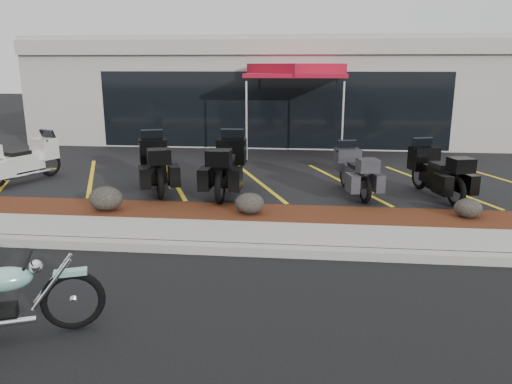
# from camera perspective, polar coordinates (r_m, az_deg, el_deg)

# --- Properties ---
(ground) EXTENTS (90.00, 90.00, 0.00)m
(ground) POSITION_cam_1_polar(r_m,az_deg,el_deg) (7.48, -4.40, -9.49)
(ground) COLOR black
(ground) RESTS_ON ground
(curb) EXTENTS (24.00, 0.25, 0.15)m
(curb) POSITION_cam_1_polar(r_m,az_deg,el_deg) (8.27, -3.29, -6.52)
(curb) COLOR gray
(curb) RESTS_ON ground
(sidewalk) EXTENTS (24.00, 1.20, 0.15)m
(sidewalk) POSITION_cam_1_polar(r_m,az_deg,el_deg) (8.92, -2.56, -4.93)
(sidewalk) COLOR gray
(sidewalk) RESTS_ON ground
(mulch_bed) EXTENTS (24.00, 1.20, 0.16)m
(mulch_bed) POSITION_cam_1_polar(r_m,az_deg,el_deg) (10.05, -1.55, -2.66)
(mulch_bed) COLOR #33140B
(mulch_bed) RESTS_ON ground
(upper_lot) EXTENTS (26.00, 9.60, 0.15)m
(upper_lot) POSITION_cam_1_polar(r_m,az_deg,el_deg) (15.27, 1.12, 3.22)
(upper_lot) COLOR black
(upper_lot) RESTS_ON ground
(dealership_building) EXTENTS (18.00, 8.16, 4.00)m
(dealership_building) POSITION_cam_1_polar(r_m,az_deg,el_deg) (21.26, 2.64, 11.60)
(dealership_building) COLOR #A49E94
(dealership_building) RESTS_ON ground
(boulder_left) EXTENTS (0.68, 0.57, 0.49)m
(boulder_left) POSITION_cam_1_polar(r_m,az_deg,el_deg) (10.50, -16.79, -0.71)
(boulder_left) COLOR black
(boulder_left) RESTS_ON mulch_bed
(boulder_mid) EXTENTS (0.59, 0.49, 0.42)m
(boulder_mid) POSITION_cam_1_polar(r_m,az_deg,el_deg) (9.83, -0.75, -1.30)
(boulder_mid) COLOR black
(boulder_mid) RESTS_ON mulch_bed
(boulder_right) EXTENTS (0.53, 0.44, 0.37)m
(boulder_right) POSITION_cam_1_polar(r_m,az_deg,el_deg) (10.41, 23.08, -1.70)
(boulder_right) COLOR black
(boulder_right) RESTS_ON mulch_bed
(hero_cruiser) EXTENTS (2.78, 1.66, 0.96)m
(hero_cruiser) POSITION_cam_1_polar(r_m,az_deg,el_deg) (6.23, -20.25, -10.64)
(hero_cruiser) COLOR #77B9AB
(hero_cruiser) RESTS_ON ground
(touring_white) EXTENTS (1.61, 2.28, 1.24)m
(touring_white) POSITION_cam_1_polar(r_m,az_deg,el_deg) (14.21, -22.59, 4.14)
(touring_white) COLOR white
(touring_white) RESTS_ON upper_lot
(touring_black_front) EXTENTS (1.68, 2.47, 1.34)m
(touring_black_front) POSITION_cam_1_polar(r_m,az_deg,el_deg) (12.62, -11.69, 4.02)
(touring_black_front) COLOR black
(touring_black_front) RESTS_ON upper_lot
(touring_black_mid) EXTENTS (0.92, 2.39, 1.39)m
(touring_black_mid) POSITION_cam_1_polar(r_m,az_deg,el_deg) (12.16, -2.70, 4.02)
(touring_black_mid) COLOR black
(touring_black_mid) RESTS_ON upper_lot
(touring_grey) EXTENTS (1.19, 2.11, 1.15)m
(touring_grey) POSITION_cam_1_polar(r_m,az_deg,el_deg) (12.08, 10.21, 3.19)
(touring_grey) COLOR #333238
(touring_grey) RESTS_ON upper_lot
(touring_black_rear) EXTENTS (1.38, 2.27, 1.24)m
(touring_black_rear) POSITION_cam_1_polar(r_m,az_deg,el_deg) (12.34, 18.30, 3.11)
(touring_black_rear) COLOR black
(touring_black_rear) RESTS_ON upper_lot
(traffic_cone) EXTENTS (0.46, 0.46, 0.50)m
(traffic_cone) POSITION_cam_1_polar(r_m,az_deg,el_deg) (14.58, -3.39, 3.98)
(traffic_cone) COLOR #CE3806
(traffic_cone) RESTS_ON upper_lot
(popup_canopy) EXTENTS (3.50, 3.50, 2.91)m
(popup_canopy) POSITION_cam_1_polar(r_m,az_deg,el_deg) (16.67, 4.63, 13.51)
(popup_canopy) COLOR silver
(popup_canopy) RESTS_ON upper_lot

